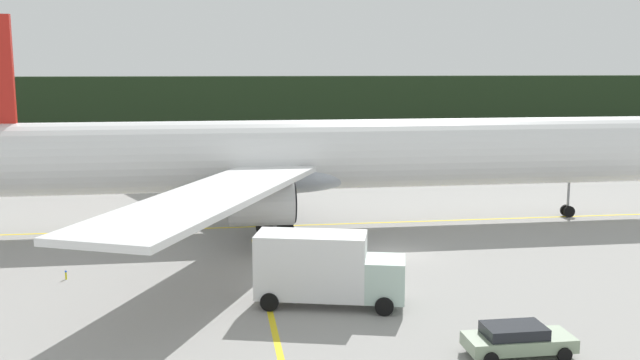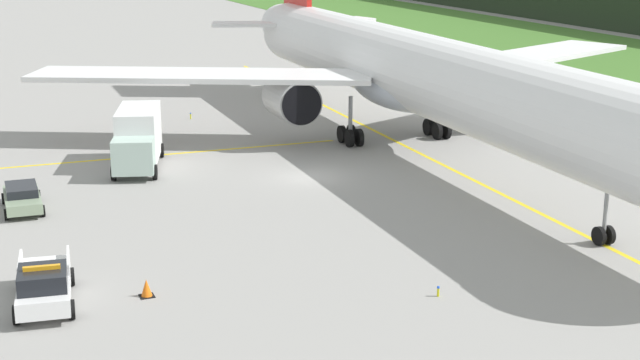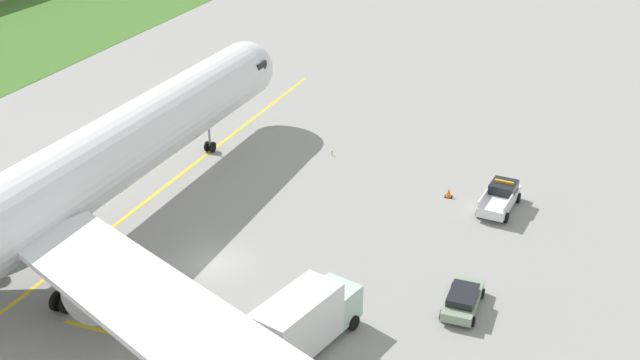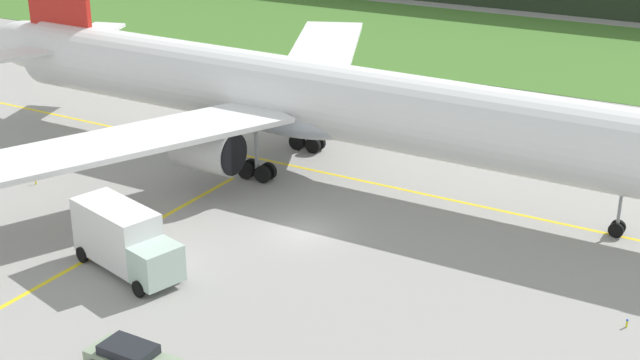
% 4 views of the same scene
% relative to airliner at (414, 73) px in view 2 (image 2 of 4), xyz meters
% --- Properties ---
extents(ground, '(320.00, 320.00, 0.00)m').
position_rel_airliner_xyz_m(ground, '(3.90, -9.03, -5.15)').
color(ground, gray).
extents(taxiway_centerline_main, '(83.14, 3.36, 0.01)m').
position_rel_airliner_xyz_m(taxiway_centerline_main, '(0.75, -0.03, -5.15)').
color(taxiway_centerline_main, yellow).
rests_on(taxiway_centerline_main, ground).
extents(taxiway_centerline_spur, '(1.63, 36.24, 0.01)m').
position_rel_airliner_xyz_m(taxiway_centerline_spur, '(-5.18, -21.96, -5.15)').
color(taxiway_centerline_spur, yellow).
rests_on(taxiway_centerline_spur, ground).
extents(airliner, '(61.55, 48.36, 15.16)m').
position_rel_airliner_xyz_m(airliner, '(0.00, 0.00, 0.00)').
color(airliner, white).
rests_on(airliner, ground).
extents(ops_pickup_truck, '(5.44, 2.84, 1.94)m').
position_rel_airliner_xyz_m(ops_pickup_truck, '(17.98, -25.88, -4.25)').
color(ops_pickup_truck, white).
rests_on(ops_pickup_truck, ground).
extents(catering_truck, '(7.65, 4.47, 3.76)m').
position_rel_airliner_xyz_m(catering_truck, '(-2.27, -17.88, -3.26)').
color(catering_truck, '#B1CBBF').
rests_on(catering_truck, ground).
extents(staff_car, '(4.43, 2.13, 1.30)m').
position_rel_airliner_xyz_m(staff_car, '(4.25, -25.43, -4.45)').
color(staff_car, gray).
rests_on(staff_car, ground).
extents(apron_cone, '(0.59, 0.59, 0.73)m').
position_rel_airliner_xyz_m(apron_cone, '(18.57, -21.98, -4.80)').
color(apron_cone, black).
rests_on(apron_cone, ground).
extents(taxiway_edge_light_east, '(0.12, 0.12, 0.45)m').
position_rel_airliner_xyz_m(taxiway_edge_light_east, '(23.09, -11.07, -4.91)').
color(taxiway_edge_light_east, yellow).
rests_on(taxiway_edge_light_east, ground).
extents(taxiway_edge_light_west, '(0.12, 0.12, 0.51)m').
position_rel_airliner_xyz_m(taxiway_edge_light_west, '(-15.57, -11.07, -4.88)').
color(taxiway_edge_light_west, yellow).
rests_on(taxiway_edge_light_west, ground).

